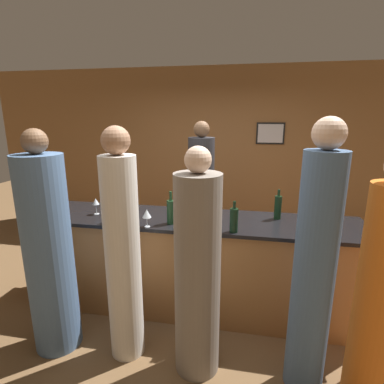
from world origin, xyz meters
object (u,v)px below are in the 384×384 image
Objects in this scene: wine_bottle_2 at (171,211)px; guest_2 at (123,253)px; guest_4 at (49,253)px; wine_bottle_1 at (278,207)px; guest_0 at (197,274)px; guest_3 at (383,293)px; bartender at (201,203)px; guest_1 at (314,270)px; wine_bottle_0 at (234,220)px.

guest_2 is at bearing -115.80° from wine_bottle_2.
wine_bottle_1 is at bearing 25.24° from guest_4.
guest_0 is 1.27m from guest_3.
guest_3 is (1.50, -1.68, -0.06)m from bartender.
guest_1 is (1.06, -1.64, 0.04)m from bartender.
guest_2 is 1.57m from wine_bottle_1.
wine_bottle_1 is (1.94, 0.91, 0.24)m from guest_4.
wine_bottle_2 is (-0.60, 0.11, 0.01)m from wine_bottle_0.
guest_3 is 1.78m from wine_bottle_2.
bartender is 1.63m from guest_2.
wine_bottle_2 reaches higher than wine_bottle_1.
wine_bottle_0 is 0.61m from wine_bottle_1.
wine_bottle_2 is at bearing 158.22° from guest_3.
guest_1 reaches higher than wine_bottle_1.
guest_3 is at bearing -5.40° from guest_1.
guest_0 is 0.63m from guest_2.
guest_0 is 0.76m from wine_bottle_2.
wine_bottle_2 is (-1.02, -0.33, -0.00)m from wine_bottle_1.
guest_3 is 1.19m from wine_bottle_0.
wine_bottle_1 is at bearing 54.82° from guest_0.
guest_4 is 1.61m from wine_bottle_0.
guest_4 is (-0.65, -0.03, -0.04)m from guest_2.
wine_bottle_1 is (-0.18, 0.94, 0.17)m from guest_1.
guest_0 is at bearing -59.08° from wine_bottle_2.
guest_4 reaches higher than wine_bottle_2.
guest_3 is 5.77× the size of wine_bottle_2.
wine_bottle_0 is 0.61m from wine_bottle_2.
guest_4 reaches higher than wine_bottle_0.
guest_1 reaches higher than guest_2.
guest_3 reaches higher than guest_0.
wine_bottle_0 is at bearing -10.34° from wine_bottle_2.
wine_bottle_1 reaches higher than wine_bottle_0.
guest_2 is at bearing -145.48° from wine_bottle_1.
guest_0 reaches higher than wine_bottle_2.
guest_0 is 1.28m from guest_4.
wine_bottle_1 is at bearing 34.52° from guest_2.
guest_4 is at bearing 179.05° from guest_0.
guest_2 reaches higher than wine_bottle_1.
bartender is at bearing 141.82° from wine_bottle_1.
guest_1 is at bearing -40.31° from wine_bottle_0.
guest_0 is 0.62m from wine_bottle_0.
wine_bottle_2 is at bearing 169.66° from wine_bottle_0.
guest_4 is at bearing -162.86° from wine_bottle_0.
wine_bottle_0 is (-0.59, 0.50, 0.16)m from guest_1.
guest_0 is at bearing -116.40° from wine_bottle_0.
guest_1 is at bearing 122.91° from bartender.
guest_1 is 1.03× the size of guest_2.
guest_3 is 1.19m from wine_bottle_1.
guest_3 is at bearing 131.74° from bartender.
guest_1 reaches higher than guest_3.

